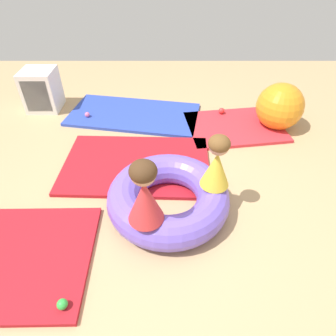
% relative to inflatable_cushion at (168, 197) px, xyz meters
% --- Properties ---
extents(ground_plane, '(8.00, 8.00, 0.00)m').
position_rel_inflatable_cushion_xyz_m(ground_plane, '(0.03, -0.08, -0.15)').
color(ground_plane, tan).
extents(gym_mat_far_right, '(1.89, 1.19, 0.04)m').
position_rel_inflatable_cushion_xyz_m(gym_mat_far_right, '(-0.48, 1.75, -0.13)').
color(gym_mat_far_right, '#2D47B7').
rests_on(gym_mat_far_right, ground).
extents(gym_mat_near_left, '(1.33, 1.05, 0.04)m').
position_rel_inflatable_cushion_xyz_m(gym_mat_near_left, '(0.87, 1.42, -0.13)').
color(gym_mat_near_left, red).
rests_on(gym_mat_near_left, ground).
extents(gym_mat_far_left, '(1.62, 1.09, 0.04)m').
position_rel_inflatable_cushion_xyz_m(gym_mat_far_left, '(-0.35, 0.64, -0.13)').
color(gym_mat_far_left, '#B21923').
rests_on(gym_mat_far_left, ground).
extents(inflatable_cushion, '(1.11, 1.11, 0.30)m').
position_rel_inflatable_cushion_xyz_m(inflatable_cushion, '(0.00, 0.00, 0.00)').
color(inflatable_cushion, '#7056D1').
rests_on(inflatable_cushion, ground).
extents(child_in_red, '(0.39, 0.39, 0.55)m').
position_rel_inflatable_cushion_xyz_m(child_in_red, '(-0.17, -0.37, 0.42)').
color(child_in_red, red).
rests_on(child_in_red, inflatable_cushion).
extents(child_in_yellow, '(0.31, 0.31, 0.50)m').
position_rel_inflatable_cushion_xyz_m(child_in_yellow, '(0.40, 0.02, 0.39)').
color(child_in_yellow, yellow).
rests_on(child_in_yellow, inflatable_cushion).
extents(play_ball_blue, '(0.11, 0.11, 0.11)m').
position_rel_inflatable_cushion_xyz_m(play_ball_blue, '(-0.30, 0.40, -0.05)').
color(play_ball_blue, blue).
rests_on(play_ball_blue, gym_mat_far_left).
extents(play_ball_red, '(0.08, 0.08, 0.08)m').
position_rel_inflatable_cushion_xyz_m(play_ball_red, '(0.74, 1.74, -0.07)').
color(play_ball_red, red).
rests_on(play_ball_red, gym_mat_near_left).
extents(play_ball_yellow, '(0.06, 0.06, 0.06)m').
position_rel_inflatable_cushion_xyz_m(play_ball_yellow, '(0.05, 0.39, -0.08)').
color(play_ball_yellow, yellow).
rests_on(play_ball_yellow, gym_mat_far_left).
extents(play_ball_green, '(0.07, 0.07, 0.07)m').
position_rel_inflatable_cushion_xyz_m(play_ball_green, '(-0.72, -0.94, -0.07)').
color(play_ball_green, green).
rests_on(play_ball_green, gym_mat_center_rear).
extents(play_ball_pink, '(0.07, 0.07, 0.07)m').
position_rel_inflatable_cushion_xyz_m(play_ball_pink, '(-1.10, 1.65, -0.08)').
color(play_ball_pink, pink).
rests_on(play_ball_pink, gym_mat_far_right).
extents(exercise_ball_large, '(0.59, 0.59, 0.59)m').
position_rel_inflatable_cushion_xyz_m(exercise_ball_large, '(1.41, 1.46, 0.15)').
color(exercise_ball_large, orange).
rests_on(exercise_ball_large, ground).
extents(storage_cube, '(0.44, 0.44, 0.56)m').
position_rel_inflatable_cushion_xyz_m(storage_cube, '(-1.78, 1.95, 0.13)').
color(storage_cube, white).
rests_on(storage_cube, ground).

